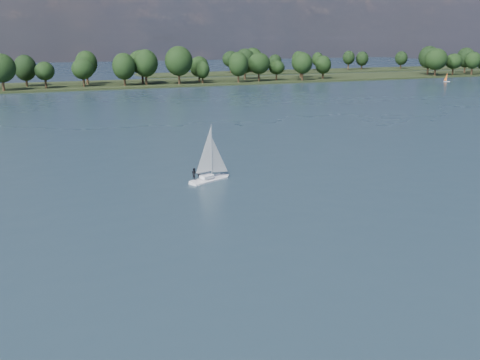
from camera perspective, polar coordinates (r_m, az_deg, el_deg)
name	(u,v)px	position (r m, az deg, el deg)	size (l,w,h in m)	color
ground	(80,131)	(120.45, -16.71, 5.06)	(700.00, 700.00, 0.00)	#233342
far_shore	(45,88)	(231.35, -20.12, 9.23)	(660.00, 40.00, 1.50)	black
far_shore_back	(323,72)	(328.17, 8.88, 11.36)	(220.00, 30.00, 1.40)	black
sailboat	(208,165)	(74.01, -3.40, 1.61)	(6.47, 4.05, 8.27)	white
dinghy_orange	(447,80)	(265.16, 21.20, 9.96)	(2.78, 1.99, 4.14)	silver
treeline	(38,68)	(226.69, -20.70, 11.14)	(562.73, 73.60, 18.12)	black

